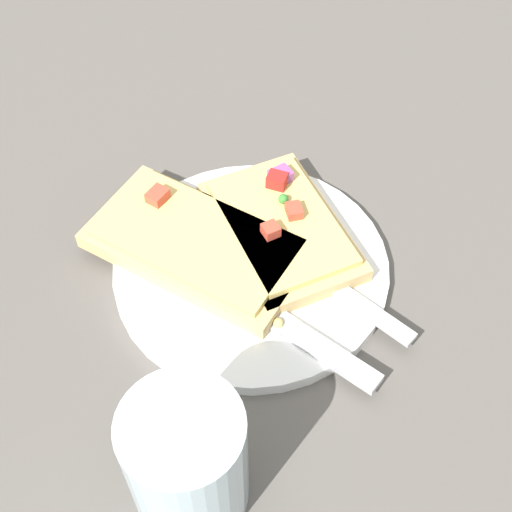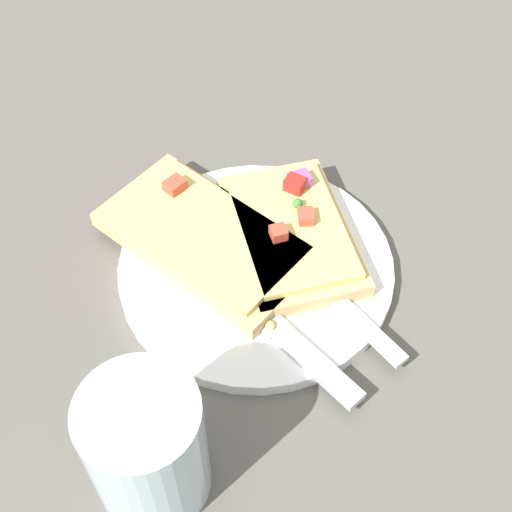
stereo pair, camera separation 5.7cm
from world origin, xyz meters
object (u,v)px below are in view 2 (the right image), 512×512
knife (272,325)px  plate (256,268)px  pizza_slice_corner (292,231)px  pizza_slice_main (207,237)px  drinking_glass (147,448)px  fork (289,255)px

knife → plate: bearing=-31.2°
knife → pizza_slice_corner: size_ratio=1.03×
pizza_slice_main → drinking_glass: size_ratio=1.89×
plate → drinking_glass: (-0.04, -0.18, 0.05)m
plate → pizza_slice_main: pizza_slice_main is taller
fork → drinking_glass: size_ratio=1.72×
pizza_slice_main → pizza_slice_corner: 0.07m
fork → drinking_glass: bearing=113.7°
fork → pizza_slice_main: (-0.07, 0.00, 0.01)m
plate → pizza_slice_corner: pizza_slice_corner is taller
pizza_slice_main → pizza_slice_corner: pizza_slice_corner is taller
plate → fork: bearing=22.8°
fork → pizza_slice_corner: bearing=-45.1°
knife → pizza_slice_corner: bearing=-54.0°
fork → drinking_glass: 0.21m
knife → pizza_slice_main: pizza_slice_main is taller
fork → pizza_slice_main: pizza_slice_main is taller
plate → drinking_glass: size_ratio=2.12×
knife → pizza_slice_main: (-0.06, 0.07, 0.01)m
fork → knife: 0.07m
fork → knife: bearing=128.6°
knife → pizza_slice_corner: (0.00, 0.09, 0.01)m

